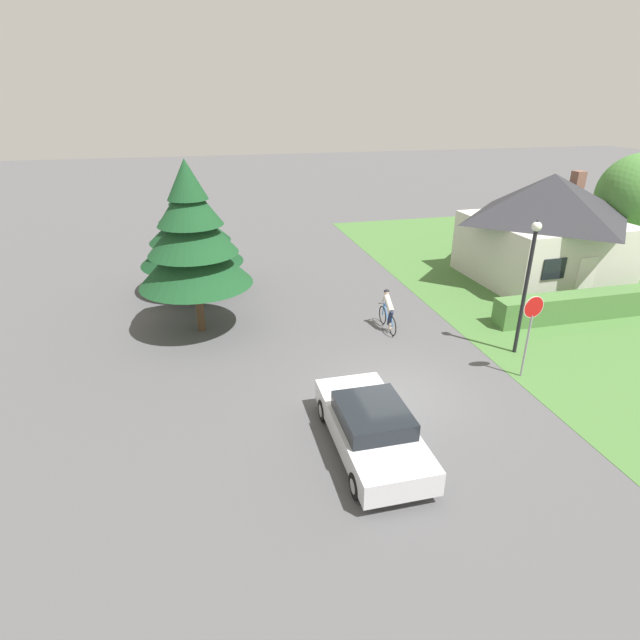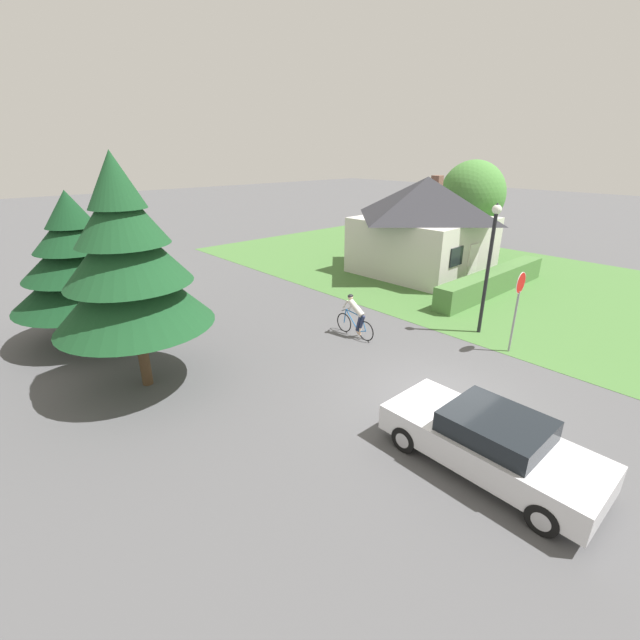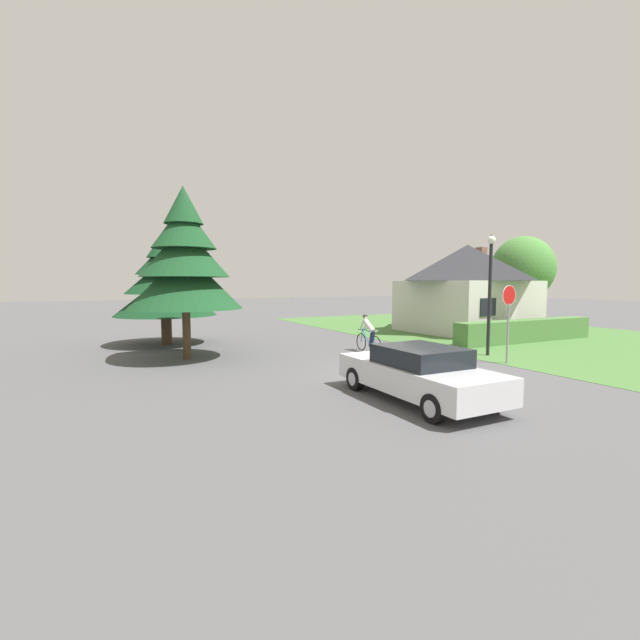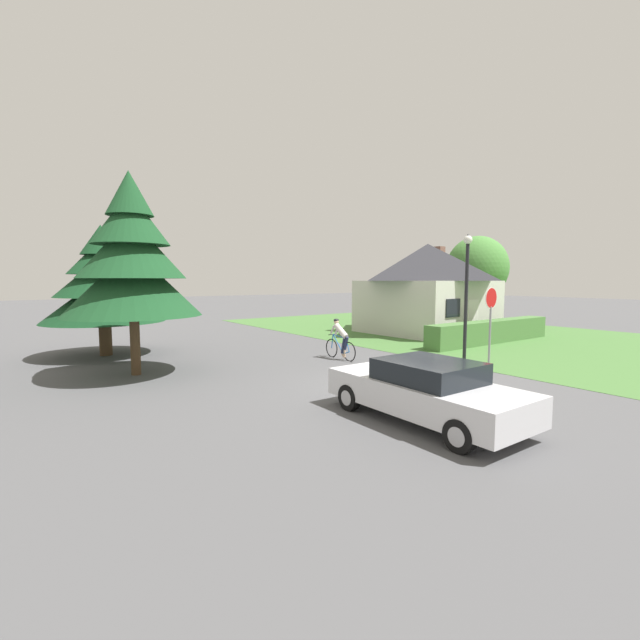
{
  "view_description": "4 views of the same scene",
  "coord_description": "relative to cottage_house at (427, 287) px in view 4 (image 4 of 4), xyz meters",
  "views": [
    {
      "loc": [
        -5.35,
        -11.95,
        8.23
      ],
      "look_at": [
        -1.64,
        3.01,
        1.33
      ],
      "focal_mm": 28.0,
      "sensor_mm": 36.0,
      "label": 1
    },
    {
      "loc": [
        -9.21,
        -5.32,
        6.34
      ],
      "look_at": [
        -1.75,
        2.88,
        1.92
      ],
      "focal_mm": 24.0,
      "sensor_mm": 36.0,
      "label": 2
    },
    {
      "loc": [
        -8.37,
        -10.24,
        2.82
      ],
      "look_at": [
        -1.45,
        3.29,
        1.52
      ],
      "focal_mm": 24.0,
      "sensor_mm": 36.0,
      "label": 3
    },
    {
      "loc": [
        -8.67,
        -8.19,
        3.0
      ],
      "look_at": [
        -0.17,
        3.61,
        1.65
      ],
      "focal_mm": 24.0,
      "sensor_mm": 36.0,
      "label": 4
    }
  ],
  "objects": [
    {
      "name": "conifer_tall_near",
      "position": [
        -16.23,
        -2.01,
        0.98
      ],
      "size": [
        4.15,
        4.15,
        6.36
      ],
      "color": "#4C3823",
      "rests_on": "ground"
    },
    {
      "name": "ground_plane",
      "position": [
        -10.64,
        -8.13,
        -2.63
      ],
      "size": [
        140.0,
        140.0,
        0.0
      ],
      "primitive_type": "plane",
      "color": "#515154"
    },
    {
      "name": "conifer_tall_far",
      "position": [
        -16.37,
        2.48,
        0.19
      ],
      "size": [
        4.58,
        4.58,
        5.17
      ],
      "color": "#4C3823",
      "rests_on": "ground"
    },
    {
      "name": "hedge_row",
      "position": [
        -0.72,
        -4.57,
        -2.09
      ],
      "size": [
        8.6,
        0.9,
        1.07
      ],
      "primitive_type": "cube",
      "color": "#4C7A3D",
      "rests_on": "ground"
    },
    {
      "name": "stop_sign",
      "position": [
        -6.34,
        -8.1,
        -0.68
      ],
      "size": [
        0.71,
        0.07,
        2.76
      ],
      "rotation": [
        0.0,
        0.0,
        3.2
      ],
      "color": "gray",
      "rests_on": "ground"
    },
    {
      "name": "cottage_house",
      "position": [
        0.0,
        0.0,
        0.0
      ],
      "size": [
        6.86,
        6.63,
        5.07
      ],
      "rotation": [
        0.0,
        0.0,
        0.03
      ],
      "color": "beige",
      "rests_on": "ground"
    },
    {
      "name": "sedan_left_lane",
      "position": [
        -12.27,
        -10.4,
        -1.96
      ],
      "size": [
        1.91,
        4.45,
        1.32
      ],
      "rotation": [
        0.0,
        0.0,
        1.57
      ],
      "color": "silver",
      "rests_on": "ground"
    },
    {
      "name": "street_lamp",
      "position": [
        -5.57,
        -6.58,
        0.34
      ],
      "size": [
        0.32,
        0.32,
        4.71
      ],
      "color": "black",
      "rests_on": "ground"
    },
    {
      "name": "cyclist",
      "position": [
        -9.24,
        -3.68,
        -1.89
      ],
      "size": [
        0.44,
        1.84,
        1.55
      ],
      "rotation": [
        0.0,
        0.0,
        1.56
      ],
      "color": "black",
      "rests_on": "ground"
    },
    {
      "name": "deciduous_tree_right",
      "position": [
        5.14,
        0.26,
        1.16
      ],
      "size": [
        3.87,
        3.87,
        5.83
      ],
      "color": "#4C3823",
      "rests_on": "ground"
    },
    {
      "name": "grass_verge_right",
      "position": [
        1.33,
        -4.13,
        -2.62
      ],
      "size": [
        16.0,
        36.0,
        0.01
      ],
      "primitive_type": "cube",
      "color": "#477538",
      "rests_on": "ground"
    }
  ]
}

